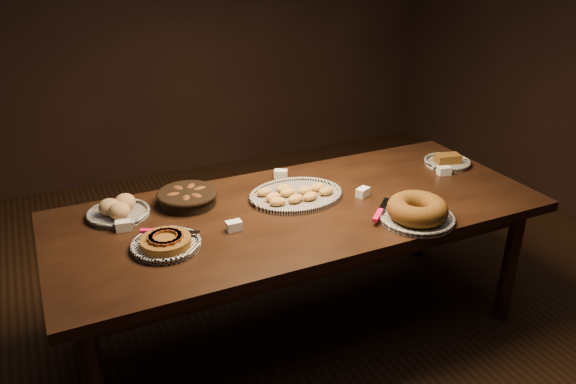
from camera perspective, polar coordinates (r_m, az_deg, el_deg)
name	(u,v)px	position (r m, az deg, el deg)	size (l,w,h in m)	color
ground	(299,329)	(3.17, 1.14, -13.79)	(5.00, 5.00, 0.00)	black
buffet_table	(300,220)	(2.79, 1.26, -2.90)	(2.40, 1.00, 0.75)	black
apple_tart_plate	(166,243)	(2.46, -12.30, -5.07)	(0.31, 0.30, 0.06)	white
madeleine_platter	(295,194)	(2.85, 0.76, -0.25)	(0.48, 0.39, 0.05)	black
bundt_cake_plate	(417,212)	(2.68, 12.96, -1.95)	(0.40, 0.40, 0.11)	black
croissant_basket	(187,196)	(2.81, -10.18, -0.43)	(0.33, 0.33, 0.08)	black
bread_roll_plate	(118,210)	(2.78, -16.87, -1.75)	(0.29, 0.29, 0.09)	white
loaf_plate	(447,161)	(3.39, 15.88, 3.02)	(0.27, 0.27, 0.06)	black
tent_cards	(297,196)	(2.83, 0.90, -0.36)	(1.81, 0.51, 0.04)	white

